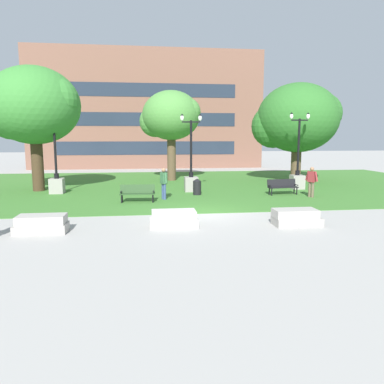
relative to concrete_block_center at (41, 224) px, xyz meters
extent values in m
plane|color=#A3A09B|center=(6.24, 2.55, -0.31)|extent=(140.00, 140.00, 0.00)
cube|color=#3D752D|center=(6.24, 12.55, -0.30)|extent=(40.00, 20.00, 0.02)
cube|color=#9E9991|center=(-0.01, 0.00, -0.15)|extent=(1.80, 0.90, 0.32)
cube|color=#A6A098|center=(0.01, 0.00, 0.17)|extent=(1.66, 0.83, 0.32)
cube|color=#BCB7B2|center=(4.74, 0.26, -0.15)|extent=(1.80, 0.90, 0.32)
cube|color=beige|center=(4.75, 0.26, 0.17)|extent=(1.66, 0.83, 0.32)
cube|color=#9E9991|center=(9.50, -0.07, -0.15)|extent=(1.80, 0.90, 0.32)
cube|color=#A6A098|center=(9.42, -0.07, 0.17)|extent=(1.66, 0.83, 0.32)
cube|color=black|center=(11.73, 7.29, 0.15)|extent=(1.84, 0.64, 0.05)
cube|color=black|center=(11.71, 7.53, 0.38)|extent=(1.80, 0.32, 0.46)
cube|color=black|center=(10.90, 7.19, 0.27)|extent=(0.10, 0.40, 0.04)
cube|color=black|center=(12.57, 7.38, 0.27)|extent=(0.10, 0.40, 0.04)
cylinder|color=black|center=(10.96, 7.04, -0.08)|extent=(0.07, 0.07, 0.41)
cylinder|color=black|center=(12.55, 7.21, -0.08)|extent=(0.07, 0.07, 0.41)
cylinder|color=black|center=(10.92, 7.36, -0.08)|extent=(0.07, 0.07, 0.41)
cylinder|color=black|center=(12.51, 7.53, -0.08)|extent=(0.07, 0.07, 0.41)
cube|color=#284723|center=(3.29, 5.78, 0.15)|extent=(1.82, 0.53, 0.05)
cube|color=#284723|center=(3.30, 6.02, 0.38)|extent=(1.80, 0.22, 0.46)
cube|color=black|center=(2.45, 5.82, 0.27)|extent=(0.08, 0.40, 0.04)
cube|color=black|center=(4.13, 5.73, 0.27)|extent=(0.08, 0.40, 0.04)
cylinder|color=black|center=(2.48, 5.66, -0.08)|extent=(0.07, 0.07, 0.41)
cylinder|color=black|center=(4.08, 5.57, -0.08)|extent=(0.07, 0.07, 0.41)
cylinder|color=black|center=(2.50, 5.98, -0.08)|extent=(0.07, 0.07, 0.41)
cylinder|color=black|center=(4.09, 5.89, -0.08)|extent=(0.07, 0.07, 0.41)
cube|color=gray|center=(6.54, 9.34, 0.16)|extent=(0.80, 0.80, 0.90)
cylinder|color=black|center=(6.54, 9.34, 0.76)|extent=(0.28, 0.28, 0.30)
cylinder|color=black|center=(6.54, 9.34, 2.35)|extent=(0.14, 0.14, 3.47)
cube|color=black|center=(6.54, 9.34, 3.98)|extent=(1.10, 0.08, 0.08)
ellipsoid|color=white|center=(5.99, 9.34, 4.22)|extent=(0.22, 0.22, 0.36)
cone|color=black|center=(5.99, 9.34, 4.42)|extent=(0.20, 0.20, 0.13)
ellipsoid|color=white|center=(7.09, 9.34, 4.22)|extent=(0.22, 0.22, 0.36)
cone|color=black|center=(7.09, 9.34, 4.42)|extent=(0.20, 0.20, 0.13)
cube|color=gray|center=(13.56, 9.61, 0.16)|extent=(0.80, 0.80, 0.90)
cylinder|color=black|center=(13.56, 9.61, 0.76)|extent=(0.28, 0.28, 0.30)
cylinder|color=black|center=(13.56, 9.61, 2.42)|extent=(0.14, 0.14, 3.62)
cube|color=black|center=(13.56, 9.61, 4.14)|extent=(1.10, 0.08, 0.08)
ellipsoid|color=white|center=(13.01, 9.61, 4.38)|extent=(0.22, 0.22, 0.36)
cone|color=black|center=(13.01, 9.61, 4.57)|extent=(0.20, 0.20, 0.13)
ellipsoid|color=white|center=(14.11, 9.61, 4.38)|extent=(0.22, 0.22, 0.36)
cone|color=black|center=(14.11, 9.61, 4.57)|extent=(0.20, 0.20, 0.13)
cube|color=gray|center=(-1.57, 9.55, 0.16)|extent=(0.80, 0.80, 0.90)
cylinder|color=black|center=(-1.57, 9.55, 0.76)|extent=(0.28, 0.28, 0.30)
cylinder|color=black|center=(-1.57, 9.55, 2.31)|extent=(0.14, 0.14, 3.40)
cube|color=black|center=(-1.57, 9.55, 3.91)|extent=(1.10, 0.08, 0.08)
ellipsoid|color=white|center=(-2.12, 9.55, 4.15)|extent=(0.22, 0.22, 0.36)
cone|color=black|center=(-2.12, 9.55, 4.35)|extent=(0.20, 0.20, 0.13)
ellipsoid|color=white|center=(-1.02, 9.55, 4.15)|extent=(0.22, 0.22, 0.36)
cone|color=black|center=(-1.02, 9.55, 4.35)|extent=(0.20, 0.20, 0.13)
cylinder|color=#42301E|center=(-2.96, 10.82, 1.59)|extent=(0.72, 0.72, 3.74)
ellipsoid|color=#387F33|center=(-2.96, 10.82, 4.99)|extent=(5.56, 5.56, 4.72)
sphere|color=#387F33|center=(-4.49, 11.38, 4.43)|extent=(3.06, 3.06, 3.06)
sphere|color=#387F33|center=(-1.57, 10.26, 5.26)|extent=(2.78, 2.78, 2.78)
cylinder|color=brown|center=(5.77, 15.51, 1.60)|extent=(0.66, 0.66, 3.78)
ellipsoid|color=#4C893D|center=(5.77, 15.51, 4.71)|extent=(4.42, 4.42, 3.75)
sphere|color=#4C893D|center=(4.56, 15.95, 4.26)|extent=(2.43, 2.43, 2.43)
sphere|color=#4C893D|center=(6.88, 15.06, 4.93)|extent=(2.21, 2.21, 2.21)
cylinder|color=brown|center=(14.96, 13.27, 1.27)|extent=(0.74, 0.74, 3.12)
ellipsoid|color=#2D6B28|center=(14.96, 13.27, 4.47)|extent=(5.95, 5.95, 5.06)
sphere|color=#2D6B28|center=(13.33, 13.86, 3.87)|extent=(3.27, 3.27, 3.27)
sphere|color=#2D6B28|center=(16.45, 12.67, 4.76)|extent=(2.97, 2.97, 2.97)
cylinder|color=black|center=(6.72, 7.95, 0.11)|extent=(0.48, 0.48, 0.80)
cone|color=black|center=(6.72, 7.95, 0.59)|extent=(0.49, 0.49, 0.16)
cylinder|color=brown|center=(12.92, 6.33, 0.14)|extent=(0.15, 0.15, 0.86)
cylinder|color=brown|center=(13.02, 6.16, 0.14)|extent=(0.15, 0.15, 0.86)
cube|color=maroon|center=(12.97, 6.24, 0.87)|extent=(0.41, 0.47, 0.60)
cylinder|color=maroon|center=(12.84, 6.53, 0.90)|extent=(0.20, 0.25, 0.56)
cylinder|color=maroon|center=(13.11, 5.96, 0.90)|extent=(0.20, 0.25, 0.56)
sphere|color=#9E7051|center=(12.97, 6.24, 1.31)|extent=(0.22, 0.22, 0.22)
cylinder|color=#384C7A|center=(4.66, 6.65, 0.14)|extent=(0.15, 0.15, 0.86)
cylinder|color=#384C7A|center=(4.74, 6.47, 0.14)|extent=(0.15, 0.15, 0.86)
cube|color=#3D7047|center=(4.70, 6.56, 0.87)|extent=(0.38, 0.46, 0.60)
cylinder|color=#3D7047|center=(4.59, 6.82, 0.90)|extent=(0.15, 0.18, 0.56)
cylinder|color=#3D7047|center=(4.81, 6.29, 0.90)|extent=(0.15, 0.18, 0.56)
sphere|color=#9E7051|center=(4.70, 6.56, 1.31)|extent=(0.22, 0.22, 0.22)
cube|color=brown|center=(4.06, 27.05, 5.97)|extent=(24.96, 1.00, 12.55)
cube|color=#232D3D|center=(4.06, 26.54, 1.89)|extent=(18.72, 0.03, 1.40)
cube|color=#232D3D|center=(4.06, 26.54, 4.89)|extent=(18.72, 0.03, 1.40)
cube|color=#232D3D|center=(4.06, 26.54, 7.89)|extent=(18.72, 0.03, 1.40)
camera|label=1|loc=(3.70, -13.59, 3.10)|focal=35.00mm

